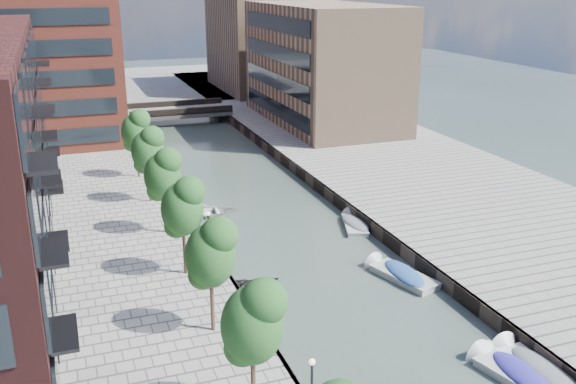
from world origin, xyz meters
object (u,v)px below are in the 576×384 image
sloop_3 (207,215)px  motorboat_1 (537,370)px  tree_1 (252,320)px  motorboat_4 (354,223)px  car (269,111)px  tree_4 (162,173)px  motorboat_0 (515,375)px  sloop_2 (210,238)px  tree_6 (135,129)px  tree_3 (182,206)px  bridge (178,111)px  tree_2 (210,251)px  sloop_1 (251,294)px  tree_5 (147,148)px  sloop_4 (247,292)px  motorboat_2 (512,372)px  motorboat_3 (398,274)px

sloop_3 → motorboat_1: motorboat_1 is taller
sloop_3 → tree_1: bearing=173.7°
motorboat_4 → car: 36.99m
tree_4 → motorboat_0: tree_4 is taller
sloop_2 → tree_6: bearing=11.7°
tree_3 → tree_6: size_ratio=1.00×
bridge → sloop_3: 35.46m
sloop_2 → tree_2: bearing=166.0°
bridge → sloop_1: bridge is taller
tree_4 → sloop_2: (3.19, 0.18, -5.31)m
tree_3 → car: tree_3 is taller
tree_1 → sloop_1: (3.42, 11.87, -5.31)m
tree_5 → sloop_4: size_ratio=1.39×
tree_3 → sloop_3: size_ratio=1.24×
tree_1 → motorboat_0: 13.66m
bridge → motorboat_0: bridge is taller
sloop_4 → motorboat_2: 15.61m
tree_1 → car: bearing=71.0°
tree_1 → tree_6: bearing=90.0°
sloop_3 → motorboat_2: (8.67, -26.03, 0.09)m
motorboat_1 → motorboat_2: bearing=160.4°
sloop_4 → sloop_3: bearing=13.6°
sloop_1 → motorboat_0: bearing=-164.6°
car → sloop_2: bearing=-132.5°
sloop_1 → motorboat_1: 16.26m
bridge → motorboat_1: (5.37, -61.59, -1.17)m
tree_1 → motorboat_3: tree_1 is taller
motorboat_3 → tree_1: bearing=-139.8°
motorboat_2 → motorboat_4: (1.28, 19.98, 0.09)m
motorboat_3 → motorboat_4: size_ratio=1.11×
tree_2 → tree_1: bearing=-90.0°
motorboat_3 → car: car is taller
tree_4 → tree_6: bearing=90.0°
tree_5 → motorboat_4: bearing=-30.3°
motorboat_4 → tree_2: bearing=-137.7°
tree_5 → motorboat_0: bearing=-66.1°
tree_1 → motorboat_4: bearing=54.7°
car → sloop_3: bearing=-134.4°
bridge → tree_4: 41.08m
motorboat_1 → sloop_3: bearing=110.3°
bridge → sloop_1: size_ratio=2.88×
sloop_2 → motorboat_4: motorboat_4 is taller
tree_3 → motorboat_4: tree_3 is taller
tree_5 → sloop_4: tree_5 is taller
tree_1 → tree_2: size_ratio=1.00×
tree_4 → car: bearing=61.3°
tree_1 → motorboat_1: tree_1 is taller
bridge → motorboat_3: bridge is taller
tree_5 → motorboat_3: (12.83, -17.15, -5.10)m
car → tree_3: bearing=-132.4°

